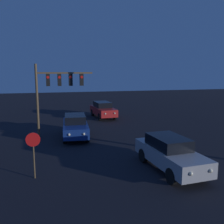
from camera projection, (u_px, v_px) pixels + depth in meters
car_near at (170, 153)px, 12.63m from camera, size 2.09×4.90×1.70m
car_mid at (75, 126)px, 18.96m from camera, size 2.14×4.91×1.70m
car_far at (103, 109)px, 27.06m from camera, size 2.12×4.91×1.70m
traffic_signal_mast at (56, 86)px, 18.59m from camera, size 4.24×0.30×5.52m
stop_sign at (33, 147)px, 11.52m from camera, size 0.66×0.07×2.20m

